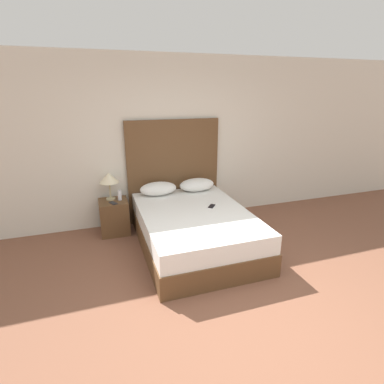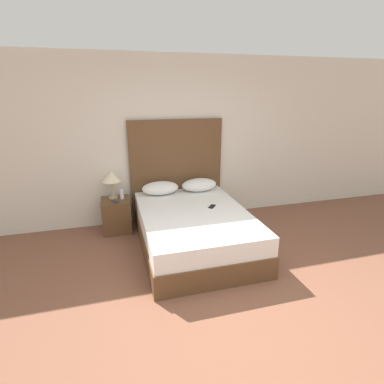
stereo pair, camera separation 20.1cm
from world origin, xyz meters
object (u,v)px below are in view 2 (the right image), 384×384
Objects in this scene: phone_on_nightstand at (115,202)px; nightstand at (117,215)px; table_lamp at (112,177)px; phone_on_bed at (212,206)px; bed at (194,229)px.

nightstand is at bearing 88.27° from phone_on_nightstand.
table_lamp is 2.60× the size of phone_on_nightstand.
phone_on_bed is at bearing -24.99° from phone_on_nightstand.
phone_on_nightstand is (0.02, -0.19, -0.34)m from table_lamp.
phone_on_bed is at bearing -28.67° from nightstand.
bed is at bearing -40.53° from table_lamp.
bed is 4.88× the size of table_lamp.
bed is 0.42m from phone_on_bed.
nightstand is at bearing -74.77° from table_lamp.
nightstand is 3.23× the size of phone_on_nightstand.
nightstand is (-1.05, 0.83, -0.01)m from bed.
phone_on_bed is 1.63m from table_lamp.
table_lamp is at bearing 105.23° from nightstand.
nightstand is at bearing 141.61° from bed.
table_lamp is (-1.07, 0.92, 0.60)m from bed.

